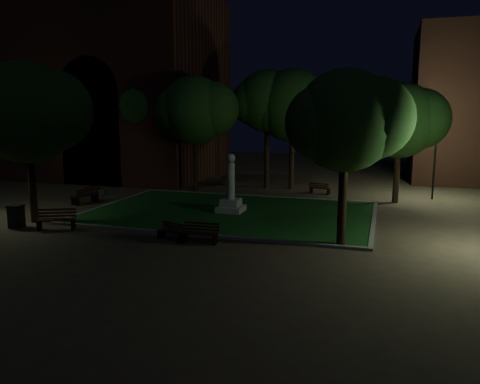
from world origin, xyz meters
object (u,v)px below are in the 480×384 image
object	(u,v)px
bench_far_side	(319,189)
trash_bin	(16,216)
bench_west_near	(56,220)
bench_near_left	(172,232)
bicycle	(95,189)
bench_near_right	(200,234)
monument	(231,196)
bench_left_side	(86,196)

from	to	relation	value
bench_far_side	trash_bin	xyz separation A→B (m)	(-12.72, -13.59, 0.18)
bench_west_near	bench_far_side	distance (m)	17.06
trash_bin	bench_far_side	bearing A→B (deg)	46.88
bench_far_side	bench_west_near	bearing A→B (deg)	65.64
bench_near_left	bicycle	xyz separation A→B (m)	(-9.66, 8.51, 0.05)
bench_west_near	bicycle	size ratio (longest dim) A/B	1.20
bench_near_right	trash_bin	size ratio (longest dim) A/B	1.46
monument	bench_far_side	bearing A→B (deg)	62.54
monument	bicycle	xyz separation A→B (m)	(-10.34, 2.45, -0.55)
bench_near_left	bicycle	world-z (taller)	bicycle
bench_near_left	bench_west_near	size ratio (longest dim) A/B	0.78
bicycle	bench_near_left	bearing A→B (deg)	-134.66
bench_near_right	bench_left_side	distance (m)	11.57
bench_near_right	monument	bearing A→B (deg)	93.09
monument	bench_near_left	size ratio (longest dim) A/B	2.21
bench_near_right	bench_far_side	bearing A→B (deg)	73.60
bench_far_side	monument	bearing A→B (deg)	76.56
bench_near_left	bench_left_side	xyz separation A→B (m)	(-8.58, 5.97, 0.10)
bench_near_left	bench_near_right	xyz separation A→B (m)	(1.33, -0.00, 0.05)
monument	bench_west_near	xyz separation A→B (m)	(-6.73, -5.94, -0.50)
bench_near_right	bicycle	size ratio (longest dim) A/B	1.03
monument	bench_west_near	distance (m)	8.99
bench_left_side	bench_near_left	bearing A→B (deg)	67.66
bench_near_left	bench_near_right	world-z (taller)	bench_near_right
bench_near_right	bench_far_side	world-z (taller)	bench_near_right
monument	bench_near_right	xyz separation A→B (m)	(0.65, -6.07, -0.55)
bench_left_side	bench_far_side	distance (m)	15.13
monument	bench_far_side	size ratio (longest dim) A/B	2.14
monument	bench_left_side	xyz separation A→B (m)	(-9.26, -0.09, -0.51)
bench_west_near	trash_bin	xyz separation A→B (m)	(-2.13, -0.21, 0.09)
bench_near_right	bench_far_side	distance (m)	13.87
monument	trash_bin	xyz separation A→B (m)	(-8.86, -6.16, -0.41)
bench_near_left	trash_bin	world-z (taller)	trash_bin
monument	bench_west_near	bearing A→B (deg)	-138.55
bench_west_near	bench_left_side	xyz separation A→B (m)	(-2.53, 5.85, -0.01)
monument	bicycle	size ratio (longest dim) A/B	2.07
bench_left_side	bench_far_side	bearing A→B (deg)	132.32
bench_west_near	bench_left_side	size ratio (longest dim) A/B	1.02
trash_bin	bench_left_side	bearing A→B (deg)	93.76
monument	bench_left_side	world-z (taller)	monument
bench_near_right	trash_bin	bearing A→B (deg)	177.52
bench_left_side	bench_west_near	bearing A→B (deg)	35.89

